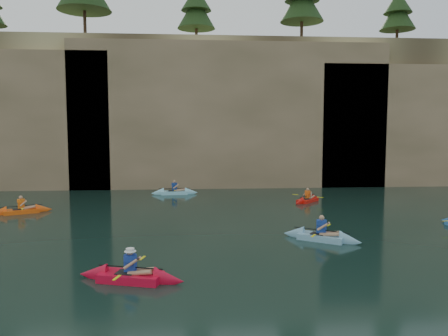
{
  "coord_description": "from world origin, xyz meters",
  "views": [
    {
      "loc": [
        -1.05,
        -11.19,
        4.68
      ],
      "look_at": [
        0.3,
        6.48,
        3.0
      ],
      "focal_mm": 35.0,
      "sensor_mm": 36.0,
      "label": 1
    }
  ],
  "objects": [
    {
      "name": "ground",
      "position": [
        0.0,
        0.0,
        0.0
      ],
      "size": [
        160.0,
        160.0,
        0.0
      ],
      "primitive_type": "plane",
      "color": "black",
      "rests_on": "ground"
    },
    {
      "name": "cliff",
      "position": [
        0.0,
        30.0,
        6.0
      ],
      "size": [
        70.0,
        16.0,
        12.0
      ],
      "primitive_type": "cube",
      "color": "tan",
      "rests_on": "ground"
    },
    {
      "name": "kayaker_ltblue_near",
      "position": [
        4.31,
        6.12,
        0.16
      ],
      "size": [
        3.19,
        2.48,
        1.31
      ],
      "rotation": [
        0.0,
        0.0,
        -0.58
      ],
      "color": "#7FB6D4",
      "rests_on": "ground"
    },
    {
      "name": "main_kayaker",
      "position": [
        -2.9,
        1.86,
        0.17
      ],
      "size": [
        3.47,
        2.24,
        1.26
      ],
      "rotation": [
        0.0,
        0.0,
        -0.28
      ],
      "color": "red",
      "rests_on": "ground"
    },
    {
      "name": "kayaker_orange",
      "position": [
        -10.24,
        12.89,
        0.15
      ],
      "size": [
        3.17,
        2.2,
        1.2
      ],
      "rotation": [
        0.0,
        0.0,
        0.41
      ],
      "color": "#FF5810",
      "rests_on": "ground"
    },
    {
      "name": "cliff_slab_center",
      "position": [
        2.0,
        22.6,
        5.7
      ],
      "size": [
        24.0,
        2.4,
        11.4
      ],
      "primitive_type": "cube",
      "color": "tan",
      "rests_on": "ground"
    },
    {
      "name": "sea_cave_center",
      "position": [
        -4.0,
        21.95,
        1.6
      ],
      "size": [
        3.5,
        1.0,
        3.2
      ],
      "primitive_type": "cube",
      "color": "black",
      "rests_on": "ground"
    },
    {
      "name": "sea_cave_east",
      "position": [
        10.0,
        21.95,
        2.25
      ],
      "size": [
        5.0,
        1.0,
        4.5
      ],
      "primitive_type": "cube",
      "color": "black",
      "rests_on": "ground"
    },
    {
      "name": "kayaker_ltblue_mid",
      "position": [
        -2.2,
        19.0,
        0.15
      ],
      "size": [
        3.25,
        2.42,
        1.23
      ],
      "rotation": [
        0.0,
        0.0,
        0.04
      ],
      "color": "#97E4FC",
      "rests_on": "ground"
    },
    {
      "name": "kayaker_red_far",
      "position": [
        6.21,
        15.27,
        0.13
      ],
      "size": [
        2.51,
        2.59,
        1.08
      ],
      "rotation": [
        0.0,
        0.0,
        0.81
      ],
      "color": "red",
      "rests_on": "ground"
    }
  ]
}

